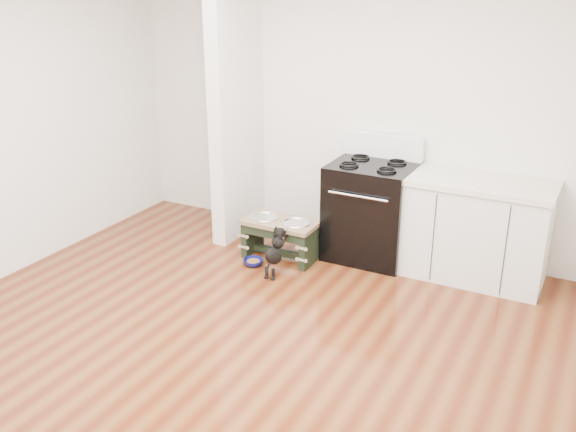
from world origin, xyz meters
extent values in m
plane|color=#4C1E0D|center=(0.00, 0.00, 0.00)|extent=(5.00, 5.00, 0.00)
plane|color=silver|center=(0.00, 2.50, 1.35)|extent=(5.00, 0.00, 5.00)
cube|color=silver|center=(-1.18, 2.10, 1.35)|extent=(0.15, 0.80, 2.70)
cube|color=black|center=(0.25, 2.15, 0.46)|extent=(0.76, 0.65, 0.92)
cube|color=black|center=(0.25, 1.84, 0.40)|extent=(0.58, 0.02, 0.50)
cylinder|color=silver|center=(0.25, 1.80, 0.72)|extent=(0.56, 0.02, 0.02)
cube|color=white|center=(0.25, 2.43, 1.03)|extent=(0.76, 0.08, 0.22)
torus|color=black|center=(0.07, 2.01, 0.93)|extent=(0.18, 0.18, 0.02)
torus|color=black|center=(0.43, 2.01, 0.93)|extent=(0.18, 0.18, 0.02)
torus|color=black|center=(0.07, 2.29, 0.93)|extent=(0.18, 0.18, 0.02)
torus|color=black|center=(0.43, 2.29, 0.93)|extent=(0.18, 0.18, 0.02)
cube|color=silver|center=(1.23, 2.18, 0.43)|extent=(1.20, 0.60, 0.86)
cube|color=#B9B19E|center=(1.23, 2.18, 0.89)|extent=(1.24, 0.64, 0.05)
cube|color=black|center=(1.23, 1.92, 0.05)|extent=(1.20, 0.06, 0.10)
cube|color=black|center=(-0.79, 1.72, 0.17)|extent=(0.06, 0.34, 0.35)
cube|color=black|center=(-0.17, 1.72, 0.17)|extent=(0.06, 0.34, 0.35)
cube|color=black|center=(-0.48, 1.56, 0.30)|extent=(0.56, 0.03, 0.09)
cube|color=black|center=(-0.48, 1.72, 0.06)|extent=(0.56, 0.06, 0.06)
cube|color=brown|center=(-0.48, 1.72, 0.37)|extent=(0.71, 0.38, 0.04)
cylinder|color=silver|center=(-0.65, 1.72, 0.37)|extent=(0.24, 0.24, 0.04)
cylinder|color=silver|center=(-0.32, 1.72, 0.37)|extent=(0.24, 0.24, 0.04)
torus|color=silver|center=(-0.65, 1.72, 0.39)|extent=(0.27, 0.27, 0.02)
torus|color=silver|center=(-0.32, 1.72, 0.39)|extent=(0.27, 0.27, 0.02)
cylinder|color=black|center=(-0.39, 1.28, 0.05)|extent=(0.03, 0.03, 0.11)
cylinder|color=black|center=(-0.32, 1.28, 0.05)|extent=(0.03, 0.03, 0.11)
sphere|color=black|center=(-0.39, 1.27, 0.01)|extent=(0.04, 0.04, 0.04)
sphere|color=black|center=(-0.32, 1.27, 0.01)|extent=(0.04, 0.04, 0.04)
ellipsoid|color=black|center=(-0.36, 1.35, 0.19)|extent=(0.12, 0.29, 0.25)
sphere|color=black|center=(-0.36, 1.44, 0.29)|extent=(0.12, 0.12, 0.12)
sphere|color=black|center=(-0.36, 1.48, 0.37)|extent=(0.10, 0.10, 0.10)
sphere|color=black|center=(-0.39, 1.54, 0.37)|extent=(0.03, 0.03, 0.03)
sphere|color=black|center=(-0.32, 1.54, 0.37)|extent=(0.03, 0.03, 0.03)
cylinder|color=black|center=(-0.36, 1.24, 0.11)|extent=(0.02, 0.08, 0.09)
torus|color=#DD4160|center=(-0.36, 1.46, 0.33)|extent=(0.09, 0.06, 0.09)
imported|color=#0B1053|center=(-0.63, 1.46, 0.03)|extent=(0.19, 0.19, 0.06)
cylinder|color=brown|center=(-0.63, 1.46, 0.03)|extent=(0.12, 0.12, 0.02)
camera|label=1|loc=(2.18, -3.20, 2.60)|focal=40.00mm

